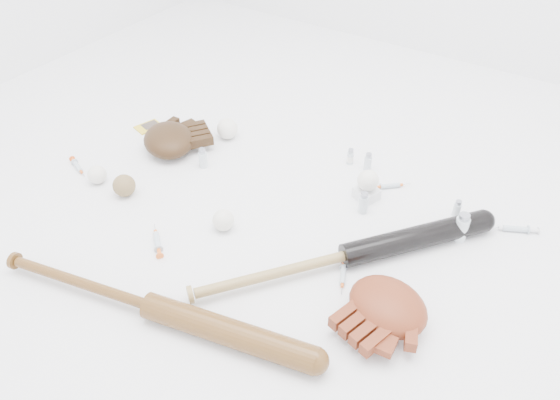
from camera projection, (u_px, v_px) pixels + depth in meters
The scene contains 22 objects.
bat_dark at pixel (347, 255), 1.57m from camera, with size 0.98×0.07×0.07m, color black, non-canonical shape.
bat_wood at pixel (151, 306), 1.43m from camera, with size 0.96×0.07×0.07m, color brown, non-canonical shape.
glove_dark at pixel (169, 139), 2.01m from camera, with size 0.26×0.26×0.09m, color #301D0D, non-canonical shape.
glove_tan at pixel (388, 306), 1.41m from camera, with size 0.26×0.26×0.09m, color maroon, non-canonical shape.
trading_card at pixel (148, 127), 2.17m from camera, with size 0.07×0.10×0.01m, color gold.
pedestal at pixel (366, 194), 1.81m from camera, with size 0.07×0.07×0.04m, color white.
baseball_on_pedestal at pixel (368, 180), 1.78m from camera, with size 0.07×0.07×0.07m, color white.
baseball_left at pixel (97, 175), 1.87m from camera, with size 0.06×0.06×0.06m, color white.
baseball_upper at pixel (227, 129), 2.09m from camera, with size 0.08×0.08×0.08m, color white.
baseball_mid at pixel (223, 220), 1.69m from camera, with size 0.07×0.07×0.07m, color white.
baseball_aged at pixel (124, 186), 1.82m from camera, with size 0.08×0.08×0.08m, color brown.
syringe_0 at pixel (78, 167), 1.95m from camera, with size 0.15×0.03×0.02m, color #ADBCC6, non-canonical shape.
syringe_1 at pixel (157, 241), 1.65m from camera, with size 0.16×0.03×0.02m, color #ADBCC6, non-canonical shape.
syringe_2 at pixel (390, 186), 1.86m from camera, with size 0.15×0.03×0.02m, color #ADBCC6, non-canonical shape.
syringe_3 at pixel (343, 276), 1.54m from camera, with size 0.14×0.02×0.02m, color #ADBCC6, non-canonical shape.
syringe_4 at pixel (516, 229), 1.69m from camera, with size 0.17×0.03×0.02m, color #ADBCC6, non-canonical shape.
vial_0 at pixel (350, 156), 1.96m from camera, with size 0.02×0.02×0.06m, color silver.
vial_1 at pixel (457, 208), 1.74m from camera, with size 0.02×0.02×0.06m, color silver.
vial_2 at pixel (364, 203), 1.75m from camera, with size 0.03×0.03×0.08m, color silver.
vial_3 at pixel (461, 227), 1.64m from camera, with size 0.04×0.04×0.10m, color silver.
vial_4 at pixel (203, 158), 1.94m from camera, with size 0.03×0.03×0.08m, color silver.
vial_5 at pixel (368, 162), 1.93m from camera, with size 0.03×0.03×0.07m, color silver.
Camera 1 is at (0.77, -1.04, 1.16)m, focal length 35.00 mm.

